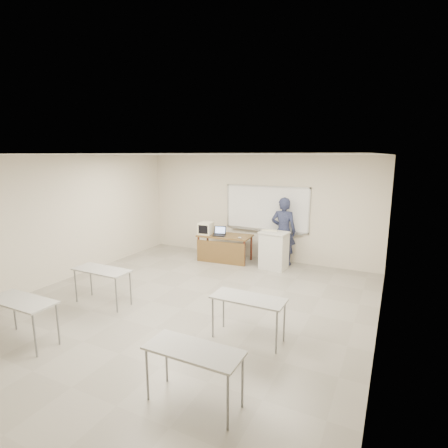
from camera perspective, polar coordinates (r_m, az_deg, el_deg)
The scene contains 10 objects.
floor at distance 7.17m, azimuth -6.72°, elevation -13.61°, with size 7.00×8.00×0.01m, color gray.
whiteboard at distance 10.07m, azimuth 6.96°, elevation 2.47°, with size 2.48×0.10×1.31m.
student_desks at distance 5.91m, azimuth -14.19°, elevation -12.29°, with size 4.40×2.20×0.73m.
instructor_desk at distance 9.93m, azimuth -0.13°, elevation -3.03°, with size 1.50×0.75×0.75m.
podium at distance 9.40m, azimuth 8.13°, elevation -4.26°, with size 0.72×0.52×1.01m.
crt_monitor at distance 10.09m, azimuth -2.96°, elevation -0.69°, with size 0.38×0.42×0.36m.
laptop at distance 9.90m, azimuth -0.68°, elevation -1.55°, with size 0.34×0.31×0.25m.
mouse at distance 9.57m, azimuth 2.58°, elevation -2.24°, with size 0.11×0.07×0.04m, color #B4B5BC.
keyboard at distance 9.40m, azimuth 7.50°, elevation -1.03°, with size 0.41×0.14×0.02m, color beige.
presenter at distance 9.71m, azimuth 9.68°, elevation -1.17°, with size 0.69×0.45×1.88m, color black.
Camera 1 is at (3.61, -5.42, 2.99)m, focal length 28.00 mm.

